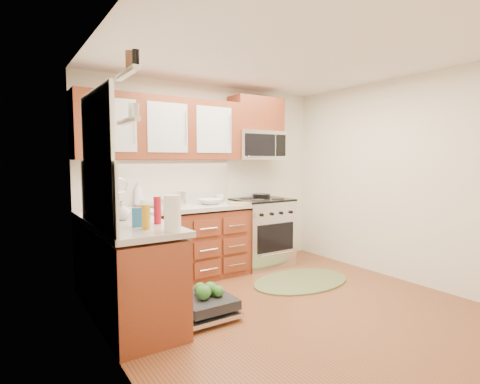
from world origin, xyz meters
TOP-DOWN VIEW (x-y plane):
  - floor at (0.00, 0.00)m, footprint 3.50×3.50m
  - ceiling at (0.00, 0.00)m, footprint 3.50×3.50m
  - wall_back at (0.00, 1.75)m, footprint 3.50×0.04m
  - wall_left at (-1.75, 0.00)m, footprint 0.04×3.50m
  - wall_right at (1.75, 0.00)m, footprint 0.04×3.50m
  - base_cabinet_back at (-0.73, 1.45)m, footprint 2.05×0.60m
  - base_cabinet_left at (-1.45, 0.52)m, footprint 0.60×1.25m
  - countertop_back at (-0.72, 1.44)m, footprint 2.07×0.64m
  - countertop_left at (-1.44, 0.53)m, footprint 0.64×1.27m
  - backsplash_back at (-0.73, 1.74)m, footprint 2.05×0.02m
  - backsplash_left at (-1.74, 0.52)m, footprint 0.02×1.25m
  - upper_cabinets at (-0.73, 1.57)m, footprint 2.05×0.35m
  - cabinet_over_mw at (0.68, 1.57)m, footprint 0.76×0.35m
  - range at (0.68, 1.43)m, footprint 0.76×0.64m
  - microwave at (0.68, 1.55)m, footprint 0.76×0.38m
  - sink at (-1.25, 1.42)m, footprint 0.62×0.50m
  - dishwasher at (-0.86, 0.30)m, footprint 0.70×0.60m
  - window at (-1.74, 0.50)m, footprint 0.03×1.05m
  - window_blind at (-1.71, 0.50)m, footprint 0.02×0.96m
  - shelf_upper at (-1.72, -0.35)m, footprint 0.04×0.40m
  - shelf_lower at (-1.72, -0.35)m, footprint 0.04×0.40m
  - rug at (0.64, 0.56)m, footprint 1.42×1.04m
  - skillet at (0.81, 1.61)m, footprint 0.27×0.27m
  - stock_pot at (-0.80, 1.22)m, footprint 0.23×0.23m
  - cutting_board at (0.18, 1.24)m, footprint 0.32×0.26m
  - canister at (-0.47, 1.60)m, footprint 0.12×0.12m
  - paper_towel_roll at (-1.28, -0.00)m, footprint 0.15×0.15m
  - mustard_bottle at (-1.43, 0.20)m, footprint 0.07×0.07m
  - red_bottle at (-1.25, 0.40)m, footprint 0.08×0.08m
  - wooden_box at (-1.25, 0.80)m, footprint 0.14×0.11m
  - blue_carton at (-1.43, 0.36)m, footprint 0.11×0.07m
  - bowl_a at (-0.15, 1.43)m, footprint 0.33×0.33m
  - bowl_b at (-0.85, 1.60)m, footprint 0.33×0.33m
  - cup at (0.12, 1.65)m, footprint 0.17×0.17m
  - soap_bottle_a at (-1.00, 1.68)m, footprint 0.13×0.13m
  - soap_bottle_b at (-1.62, 0.71)m, footprint 0.09×0.09m
  - soap_bottle_c at (-1.46, 0.78)m, footprint 0.19×0.19m

SIDE VIEW (x-z plane):
  - floor at x=0.00m, z-range 0.00..0.00m
  - rug at x=0.64m, z-range 0.00..0.02m
  - dishwasher at x=-0.86m, z-range 0.00..0.20m
  - base_cabinet_back at x=-0.73m, z-range 0.00..0.85m
  - base_cabinet_left at x=-1.45m, z-range 0.00..0.85m
  - range at x=0.68m, z-range 0.00..0.95m
  - sink at x=-1.25m, z-range 0.67..0.93m
  - countertop_back at x=-0.72m, z-range 0.88..0.93m
  - countertop_left at x=-1.44m, z-range 0.88..0.93m
  - cutting_board at x=0.18m, z-range 0.93..0.94m
  - bowl_a at x=-0.15m, z-range 0.93..1.00m
  - bowl_b at x=-0.85m, z-range 0.93..1.02m
  - skillet at x=0.81m, z-range 0.95..1.00m
  - cup at x=0.12m, z-range 0.93..1.02m
  - stock_pot at x=-0.80m, z-range 0.93..1.05m
  - wooden_box at x=-1.25m, z-range 0.93..1.06m
  - blue_carton at x=-1.43m, z-range 0.93..1.09m
  - canister at x=-0.47m, z-range 0.93..1.09m
  - soap_bottle_b at x=-1.62m, z-range 0.93..1.10m
  - soap_bottle_c at x=-1.46m, z-range 0.93..1.11m
  - mustard_bottle at x=-1.43m, z-range 0.93..1.13m
  - red_bottle at x=-1.25m, z-range 0.93..1.17m
  - paper_towel_roll at x=-1.28m, z-range 0.93..1.22m
  - soap_bottle_a at x=-1.00m, z-range 0.93..1.23m
  - backsplash_back at x=-0.73m, z-range 0.93..1.49m
  - backsplash_left at x=-1.74m, z-range 0.93..1.49m
  - wall_back at x=0.00m, z-range 0.00..2.50m
  - wall_left at x=-1.75m, z-range 0.00..2.50m
  - wall_right at x=1.75m, z-range 0.00..2.50m
  - window at x=-1.74m, z-range 1.02..2.08m
  - microwave at x=0.68m, z-range 1.50..1.90m
  - shelf_lower at x=-1.72m, z-range 1.74..1.76m
  - upper_cabinets at x=-0.73m, z-range 1.50..2.25m
  - window_blind at x=-1.71m, z-range 1.68..2.08m
  - shelf_upper at x=-1.72m, z-range 2.03..2.06m
  - cabinet_over_mw at x=0.68m, z-range 1.90..2.37m
  - ceiling at x=0.00m, z-range 2.50..2.50m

